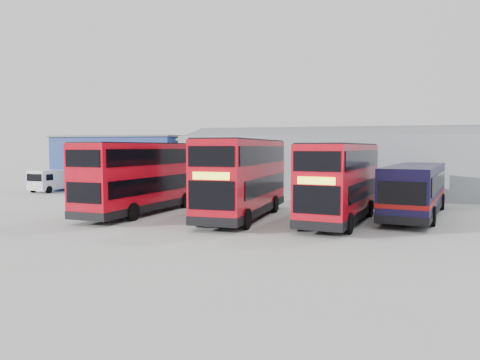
# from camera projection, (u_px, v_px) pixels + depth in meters

# --- Properties ---
(ground_plane) EXTENTS (120.00, 120.00, 0.00)m
(ground_plane) POSITION_uv_depth(u_px,v_px,m) (192.00, 225.00, 24.37)
(ground_plane) COLOR #A8A8A3
(ground_plane) RESTS_ON ground
(office_block) EXTENTS (12.30, 8.32, 5.12)m
(office_block) POSITION_uv_depth(u_px,v_px,m) (129.00, 162.00, 45.38)
(office_block) COLOR navy
(office_block) RESTS_ON ground
(maintenance_shed) EXTENTS (30.50, 12.00, 5.89)m
(maintenance_shed) POSITION_uv_depth(u_px,v_px,m) (364.00, 164.00, 41.02)
(maintenance_shed) COLOR gray
(maintenance_shed) RESTS_ON ground
(double_decker_left) EXTENTS (3.35, 10.40, 4.33)m
(double_decker_left) POSITION_uv_depth(u_px,v_px,m) (140.00, 178.00, 28.35)
(double_decker_left) COLOR red
(double_decker_left) RESTS_ON ground
(double_decker_centre) EXTENTS (2.79, 10.68, 4.50)m
(double_decker_centre) POSITION_uv_depth(u_px,v_px,m) (244.00, 179.00, 26.73)
(double_decker_centre) COLOR red
(double_decker_centre) RESTS_ON ground
(double_decker_right) EXTENTS (3.78, 10.26, 4.25)m
(double_decker_right) POSITION_uv_depth(u_px,v_px,m) (341.00, 183.00, 25.28)
(double_decker_right) COLOR red
(double_decker_right) RESTS_ON ground
(single_decker_blue) EXTENTS (4.47, 11.34, 3.01)m
(single_decker_blue) POSITION_uv_depth(u_px,v_px,m) (415.00, 191.00, 27.17)
(single_decker_blue) COLOR #0D0B33
(single_decker_blue) RESTS_ON ground
(panel_van) EXTENTS (2.25, 4.72, 2.01)m
(panel_van) POSITION_uv_depth(u_px,v_px,m) (53.00, 179.00, 42.76)
(panel_van) COLOR white
(panel_van) RESTS_ON ground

